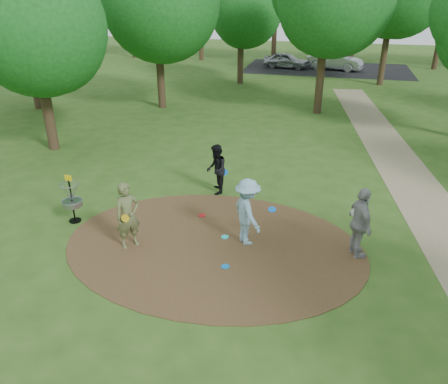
# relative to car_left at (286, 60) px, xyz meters

# --- Properties ---
(ground) EXTENTS (100.00, 100.00, 0.00)m
(ground) POSITION_rel_car_left_xyz_m (1.49, -29.42, -0.66)
(ground) COLOR #2D5119
(ground) RESTS_ON ground
(dirt_clearing) EXTENTS (8.40, 8.40, 0.02)m
(dirt_clearing) POSITION_rel_car_left_xyz_m (1.49, -29.42, -0.65)
(dirt_clearing) COLOR #47301C
(dirt_clearing) RESTS_ON ground
(parking_lot) EXTENTS (14.00, 8.00, 0.01)m
(parking_lot) POSITION_rel_car_left_xyz_m (3.49, 0.58, -0.66)
(parking_lot) COLOR black
(parking_lot) RESTS_ON ground
(player_observer_with_disc) EXTENTS (0.79, 0.82, 1.89)m
(player_observer_with_disc) POSITION_rel_car_left_xyz_m (-0.74, -29.98, 0.28)
(player_observer_with_disc) COLOR #5C653A
(player_observer_with_disc) RESTS_ON ground
(player_throwing_with_disc) EXTENTS (1.45, 1.42, 1.93)m
(player_throwing_with_disc) POSITION_rel_car_left_xyz_m (2.36, -29.03, 0.30)
(player_throwing_with_disc) COLOR #82AFC2
(player_throwing_with_disc) RESTS_ON ground
(player_walking_with_disc) EXTENTS (0.85, 0.98, 1.74)m
(player_walking_with_disc) POSITION_rel_car_left_xyz_m (0.68, -26.06, 0.21)
(player_walking_with_disc) COLOR black
(player_walking_with_disc) RESTS_ON ground
(player_waiting_with_disc) EXTENTS (0.88, 1.25, 1.97)m
(player_waiting_with_disc) POSITION_rel_car_left_xyz_m (5.33, -28.96, 0.32)
(player_waiting_with_disc) COLOR #959597
(player_waiting_with_disc) RESTS_ON ground
(disc_ground_cyan) EXTENTS (0.22, 0.22, 0.02)m
(disc_ground_cyan) POSITION_rel_car_left_xyz_m (1.70, -28.94, -0.63)
(disc_ground_cyan) COLOR #1BD8DC
(disc_ground_cyan) RESTS_ON dirt_clearing
(disc_ground_blue) EXTENTS (0.22, 0.22, 0.02)m
(disc_ground_blue) POSITION_rel_car_left_xyz_m (2.07, -30.36, -0.63)
(disc_ground_blue) COLOR #0B73C5
(disc_ground_blue) RESTS_ON dirt_clearing
(disc_ground_red) EXTENTS (0.22, 0.22, 0.02)m
(disc_ground_red) POSITION_rel_car_left_xyz_m (0.69, -27.86, -0.63)
(disc_ground_red) COLOR red
(disc_ground_red) RESTS_ON dirt_clearing
(car_left) EXTENTS (4.09, 2.14, 1.33)m
(car_left) POSITION_rel_car_left_xyz_m (0.00, 0.00, 0.00)
(car_left) COLOR #929599
(car_left) RESTS_ON ground
(car_right) EXTENTS (4.87, 2.65, 1.52)m
(car_right) POSITION_rel_car_left_xyz_m (4.12, 0.19, 0.10)
(car_right) COLOR #AAABB2
(car_right) RESTS_ON ground
(disc_golf_basket) EXTENTS (0.63, 0.63, 1.54)m
(disc_golf_basket) POSITION_rel_car_left_xyz_m (-3.01, -29.12, 0.21)
(disc_golf_basket) COLOR black
(disc_golf_basket) RESTS_ON ground
(tree_ring) EXTENTS (37.31, 45.74, 9.11)m
(tree_ring) POSITION_rel_car_left_xyz_m (2.16, -20.28, 4.54)
(tree_ring) COLOR #332316
(tree_ring) RESTS_ON ground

